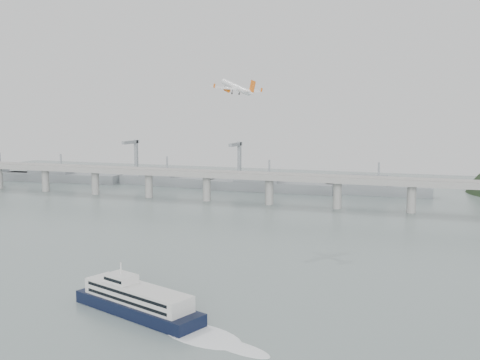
% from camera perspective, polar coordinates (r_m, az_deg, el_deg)
% --- Properties ---
extents(ground, '(900.00, 900.00, 0.00)m').
position_cam_1_polar(ground, '(220.43, -5.00, -10.98)').
color(ground, slate).
rests_on(ground, ground).
extents(bridge, '(800.00, 22.00, 23.90)m').
position_cam_1_polar(bridge, '(403.27, 6.92, -0.23)').
color(bridge, gray).
rests_on(bridge, ground).
extents(distant_fleet, '(453.00, 60.90, 40.00)m').
position_cam_1_polar(distant_fleet, '(520.14, -8.17, 0.09)').
color(distant_fleet, gray).
rests_on(distant_fleet, ground).
extents(ferry, '(83.24, 36.20, 16.27)m').
position_cam_1_polar(ferry, '(196.41, -10.37, -11.99)').
color(ferry, black).
rests_on(ferry, ground).
extents(airliner, '(29.42, 28.13, 11.98)m').
position_cam_1_polar(airliner, '(308.55, -0.34, 9.37)').
color(airliner, white).
rests_on(airliner, ground).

